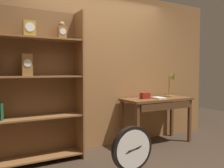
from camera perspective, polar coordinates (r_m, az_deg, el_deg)
The scene contains 7 objects.
back_wood_panel at distance 4.03m, azimuth -3.28°, elevation 3.51°, with size 4.80×0.05×2.60m, color #9E6B3D.
bookshelf at distance 3.42m, azimuth -19.90°, elevation -0.37°, with size 1.45×0.34×2.13m.
workbench at distance 4.30m, azimuth 10.71°, elevation -4.71°, with size 1.24×0.55×0.80m.
desk_lamp at distance 4.55m, azimuth 14.09°, elevation 0.92°, with size 0.21×0.21×0.48m.
toolbox_small at distance 4.17m, azimuth 7.82°, elevation -2.75°, with size 0.16×0.10×0.10m, color maroon.
open_repair_manual at distance 4.20m, azimuth 11.00°, elevation -3.25°, with size 0.16×0.22×0.03m, color silver.
round_clock_large at distance 3.07m, azimuth 4.79°, elevation -15.27°, with size 0.56×0.11×0.60m.
Camera 1 is at (-1.78, -2.29, 1.27)m, focal length 38.70 mm.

